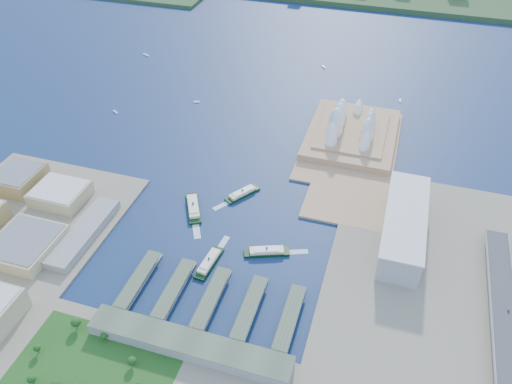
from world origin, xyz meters
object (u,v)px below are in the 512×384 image
(ferry_a, at_px, (193,206))
(ferry_b, at_px, (242,192))
(ferry_d, at_px, (267,250))
(ferry_c, at_px, (209,261))
(car_c, at_px, (509,312))
(toaster_building, at_px, (404,226))
(opera_house, at_px, (354,120))

(ferry_a, height_order, ferry_b, ferry_a)
(ferry_a, height_order, ferry_d, ferry_a)
(ferry_c, relative_size, car_c, 12.00)
(toaster_building, bearing_deg, ferry_b, 174.13)
(ferry_d, xyz_separation_m, car_c, (254.58, -19.39, 10.57))
(ferry_a, distance_m, ferry_b, 68.10)
(opera_house, distance_m, ferry_a, 280.64)
(ferry_b, relative_size, ferry_c, 0.96)
(opera_house, distance_m, car_c, 352.17)
(ferry_b, bearing_deg, toaster_building, 28.07)
(opera_house, bearing_deg, ferry_b, -122.90)
(ferry_c, bearing_deg, car_c, -171.67)
(ferry_a, relative_size, ferry_d, 1.12)
(ferry_a, xyz_separation_m, car_c, (365.18, -65.50, 9.96))
(ferry_b, xyz_separation_m, ferry_c, (2.99, -127.17, 0.19))
(ferry_b, distance_m, ferry_c, 127.20)
(ferry_a, xyz_separation_m, ferry_d, (110.59, -46.10, -0.61))
(toaster_building, xyz_separation_m, car_c, (109.00, -90.09, -5.02))
(ferry_c, distance_m, ferry_d, 67.19)
(ferry_a, distance_m, ferry_c, 97.41)
(toaster_building, relative_size, ferry_c, 2.98)
(toaster_building, distance_m, ferry_b, 207.40)
(toaster_building, xyz_separation_m, ferry_b, (-205.72, 21.13, -15.78))
(car_c, bearing_deg, ferry_b, 160.54)
(toaster_building, distance_m, ferry_d, 162.59)
(opera_house, xyz_separation_m, ferry_c, (-112.73, -306.03, -27.08))
(ferry_a, xyz_separation_m, ferry_b, (50.46, 45.73, -0.80))
(ferry_b, bearing_deg, ferry_c, -54.72)
(toaster_building, distance_m, ferry_a, 257.79)
(ferry_b, xyz_separation_m, car_c, (314.72, -111.22, 10.75))
(ferry_a, bearing_deg, ferry_b, 14.19)
(ferry_c, bearing_deg, ferry_d, -142.86)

